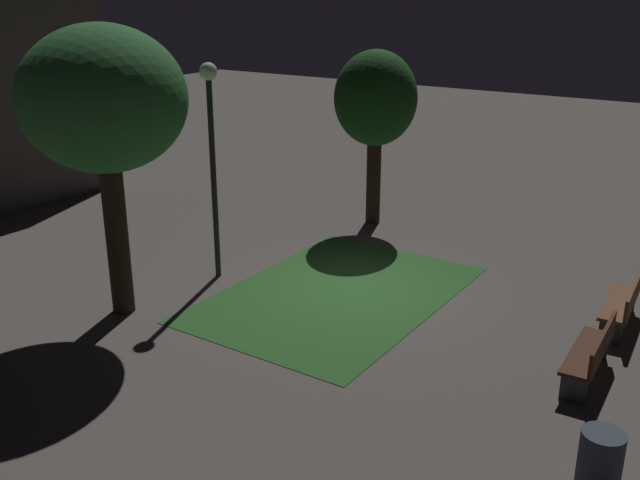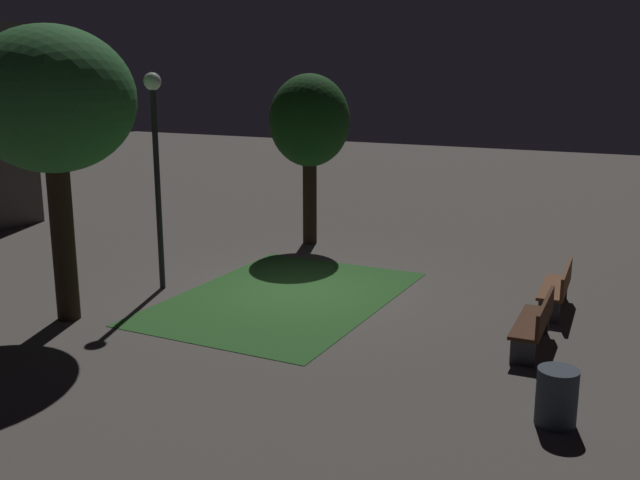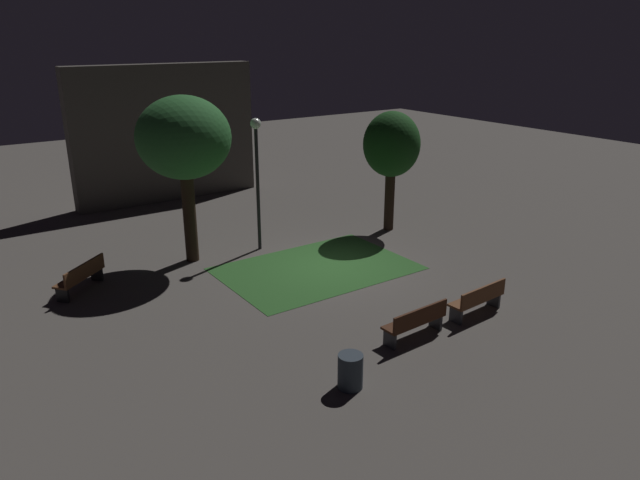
# 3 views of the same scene
# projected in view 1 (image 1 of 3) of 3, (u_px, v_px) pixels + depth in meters

# --- Properties ---
(ground_plane) EXTENTS (60.00, 60.00, 0.00)m
(ground_plane) POSITION_uv_depth(u_px,v_px,m) (355.00, 287.00, 14.99)
(ground_plane) COLOR #56514C
(grass_lawn) EXTENTS (5.97, 4.11, 0.01)m
(grass_lawn) POSITION_uv_depth(u_px,v_px,m) (336.00, 294.00, 14.62)
(grass_lawn) COLOR #2D6028
(grass_lawn) RESTS_ON ground
(bench_back_row) EXTENTS (1.82, 0.56, 0.88)m
(bench_back_row) POSITION_uv_depth(u_px,v_px,m) (592.00, 352.00, 11.30)
(bench_back_row) COLOR #422314
(bench_back_row) RESTS_ON ground
(bench_front_left) EXTENTS (1.83, 0.59, 0.88)m
(bench_front_left) POSITION_uv_depth(u_px,v_px,m) (624.00, 303.00, 13.07)
(bench_front_left) COLOR brown
(bench_front_left) RESTS_ON ground
(tree_lawn_side) EXTENTS (2.11, 2.11, 4.48)m
(tree_lawn_side) POSITION_uv_depth(u_px,v_px,m) (376.00, 101.00, 18.03)
(tree_lawn_side) COLOR #2D2116
(tree_lawn_side) RESTS_ON ground
(tree_tall_center) EXTENTS (2.95, 2.95, 5.37)m
(tree_tall_center) POSITION_uv_depth(u_px,v_px,m) (104.00, 102.00, 12.55)
(tree_tall_center) COLOR #2D2116
(tree_tall_center) RESTS_ON ground
(lamp_post_plaza_west) EXTENTS (0.36, 0.36, 4.53)m
(lamp_post_plaza_west) POSITION_uv_depth(u_px,v_px,m) (211.00, 135.00, 14.54)
(lamp_post_plaza_west) COLOR black
(lamp_post_plaza_west) RESTS_ON ground
(trash_bin) EXTENTS (0.54, 0.54, 0.78)m
(trash_bin) POSITION_uv_depth(u_px,v_px,m) (600.00, 460.00, 8.88)
(trash_bin) COLOR #2D3842
(trash_bin) RESTS_ON ground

